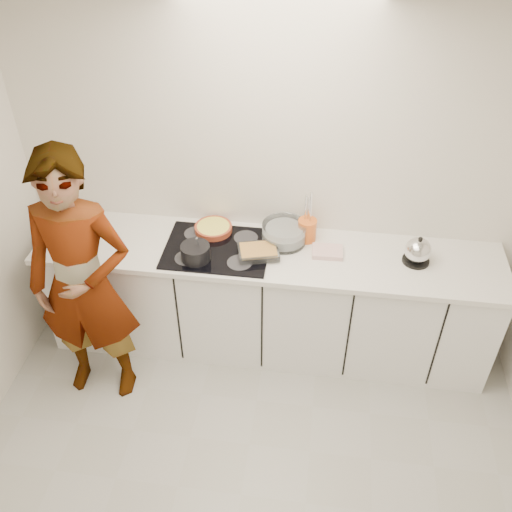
# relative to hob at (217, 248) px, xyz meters

# --- Properties ---
(floor) EXTENTS (3.60, 3.20, 0.00)m
(floor) POSITION_rel_hob_xyz_m (0.35, -1.26, -0.92)
(floor) COLOR #ABABA3
(floor) RESTS_ON ground
(ceiling) EXTENTS (3.60, 3.20, 0.00)m
(ceiling) POSITION_rel_hob_xyz_m (0.35, -1.26, 1.68)
(ceiling) COLOR white
(ceiling) RESTS_ON wall_back
(wall_back) EXTENTS (3.60, 0.00, 2.60)m
(wall_back) POSITION_rel_hob_xyz_m (0.35, 0.34, 0.38)
(wall_back) COLOR silver
(wall_back) RESTS_ON ground
(base_cabinets) EXTENTS (3.20, 0.58, 0.87)m
(base_cabinets) POSITION_rel_hob_xyz_m (0.35, 0.02, -0.48)
(base_cabinets) COLOR white
(base_cabinets) RESTS_ON floor
(countertop) EXTENTS (3.24, 0.64, 0.04)m
(countertop) POSITION_rel_hob_xyz_m (0.35, 0.02, -0.03)
(countertop) COLOR white
(countertop) RESTS_ON base_cabinets
(hob) EXTENTS (0.72, 0.54, 0.01)m
(hob) POSITION_rel_hob_xyz_m (0.00, 0.00, 0.00)
(hob) COLOR black
(hob) RESTS_ON countertop
(tart_dish) EXTENTS (0.35, 0.35, 0.04)m
(tart_dish) POSITION_rel_hob_xyz_m (-0.06, 0.19, 0.03)
(tart_dish) COLOR #A03E24
(tart_dish) RESTS_ON hob
(saucepan) EXTENTS (0.24, 0.24, 0.19)m
(saucepan) POSITION_rel_hob_xyz_m (-0.12, -0.14, 0.06)
(saucepan) COLOR black
(saucepan) RESTS_ON hob
(baking_dish) EXTENTS (0.31, 0.26, 0.05)m
(baking_dish) POSITION_rel_hob_xyz_m (0.29, -0.04, 0.04)
(baking_dish) COLOR silver
(baking_dish) RESTS_ON hob
(mixing_bowl) EXTENTS (0.40, 0.40, 0.14)m
(mixing_bowl) POSITION_rel_hob_xyz_m (0.45, 0.15, 0.06)
(mixing_bowl) COLOR silver
(mixing_bowl) RESTS_ON countertop
(tea_towel) EXTENTS (0.21, 0.16, 0.03)m
(tea_towel) POSITION_rel_hob_xyz_m (0.76, 0.05, 0.01)
(tea_towel) COLOR white
(tea_towel) RESTS_ON countertop
(kettle) EXTENTS (0.18, 0.18, 0.21)m
(kettle) POSITION_rel_hob_xyz_m (1.35, 0.05, 0.08)
(kettle) COLOR black
(kettle) RESTS_ON countertop
(utensil_crock) EXTENTS (0.17, 0.17, 0.16)m
(utensil_crock) POSITION_rel_hob_xyz_m (0.61, 0.20, 0.07)
(utensil_crock) COLOR orange
(utensil_crock) RESTS_ON countertop
(cook) EXTENTS (0.71, 0.48, 1.89)m
(cook) POSITION_rel_hob_xyz_m (-0.76, -0.52, 0.03)
(cook) COLOR white
(cook) RESTS_ON floor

